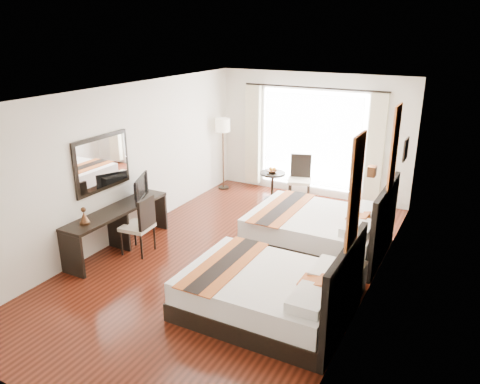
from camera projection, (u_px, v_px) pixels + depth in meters
The scene contains 29 objects.
floor at pixel (233, 260), 7.94m from camera, with size 4.50×7.50×0.01m, color #341209.
ceiling at pixel (233, 93), 7.00m from camera, with size 4.50×7.50×0.02m, color white.
wall_headboard at pixel (375, 205), 6.48m from camera, with size 0.01×7.50×2.80m, color silver.
wall_desk at pixel (125, 163), 8.46m from camera, with size 0.01×7.50×2.80m, color silver.
wall_window at pixel (313, 136), 10.59m from camera, with size 4.50×0.01×2.80m, color silver.
wall_entry at pixel (40, 292), 4.35m from camera, with size 4.50×0.01×2.80m, color silver.
window_glass at pixel (312, 140), 10.61m from camera, with size 2.40×0.02×2.20m, color white.
sheer_curtain at pixel (311, 141), 10.56m from camera, with size 2.30×0.02×2.10m, color white.
drape_left at pixel (253, 135), 11.17m from camera, with size 0.35×0.14×2.35m, color beige.
drape_right at pixel (376, 149), 9.89m from camera, with size 0.35×0.14×2.35m, color beige.
art_panel_near at pixel (355, 192), 5.35m from camera, with size 0.03×0.50×1.35m, color maroon.
art_panel_far at pixel (394, 148), 7.26m from camera, with size 0.03×0.50×1.35m, color maroon.
wall_sconce at pixel (372, 171), 6.21m from camera, with size 0.10×0.14×0.14m, color #4C2E1B.
mirror_frame at pixel (102, 163), 7.92m from camera, with size 0.04×1.25×0.95m, color black.
mirror_glass at pixel (103, 163), 7.91m from camera, with size 0.01×1.12×0.82m, color white.
bed_near at pixel (270, 293), 6.35m from camera, with size 2.22×1.73×1.25m.
bed_far at pixel (321, 229), 8.29m from camera, with size 2.35×1.83×1.33m.
nightstand at pixel (349, 280), 6.85m from camera, with size 0.39×0.49×0.47m, color black.
table_lamp at pixel (353, 243), 6.77m from camera, with size 0.26×0.26×0.41m.
vase at pixel (350, 265), 6.55m from camera, with size 0.14×0.14×0.15m, color black.
console_desk at pixel (118, 229), 8.21m from camera, with size 0.50×2.20×0.76m, color black.
television at pixel (137, 188), 8.46m from camera, with size 0.77×0.10×0.44m, color black.
bronze_figurine at pixel (84, 217), 7.43m from camera, with size 0.17×0.17×0.25m, color #4C2E1B, non-canonical shape.
desk_chair at pixel (139, 236), 8.09m from camera, with size 0.52×0.52×1.03m.
floor_lamp at pixel (223, 130), 10.95m from camera, with size 0.34×0.34×1.71m.
side_table at pixel (272, 186), 10.55m from camera, with size 0.57×0.57×0.66m, color black.
fruit_bowl at pixel (272, 172), 10.41m from camera, with size 0.22×0.22×0.06m, color #403017.
window_chair at pixel (299, 188), 10.49m from camera, with size 0.60×0.60×1.05m.
jute_rug at pixel (304, 206), 10.27m from camera, with size 1.27×0.86×0.01m, color tan.
Camera 1 is at (3.43, -6.22, 3.74)m, focal length 35.00 mm.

